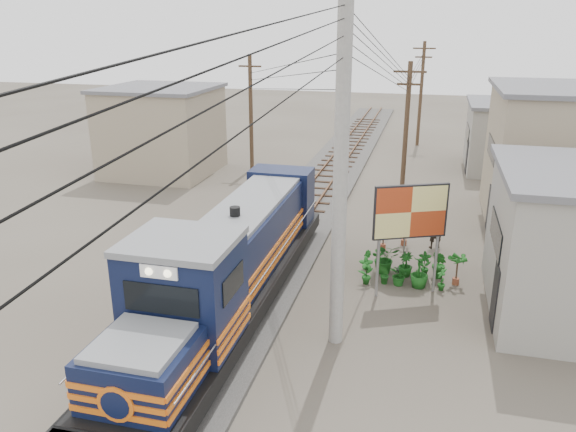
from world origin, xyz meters
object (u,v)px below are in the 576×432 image
(billboard, at_px, (411,214))
(market_umbrella, at_px, (406,216))
(vendor, at_px, (436,227))
(locomotive, at_px, (231,265))

(billboard, xyz_separation_m, market_umbrella, (-0.18, 1.83, -0.67))
(market_umbrella, relative_size, vendor, 1.54)
(locomotive, height_order, market_umbrella, locomotive)
(vendor, bearing_deg, billboard, 46.33)
(billboard, xyz_separation_m, vendor, (0.93, 4.49, -1.98))
(locomotive, height_order, vendor, locomotive)
(billboard, height_order, vendor, billboard)
(market_umbrella, xyz_separation_m, vendor, (1.12, 2.66, -1.31))
(market_umbrella, bearing_deg, vendor, 67.22)
(billboard, bearing_deg, vendor, 53.83)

